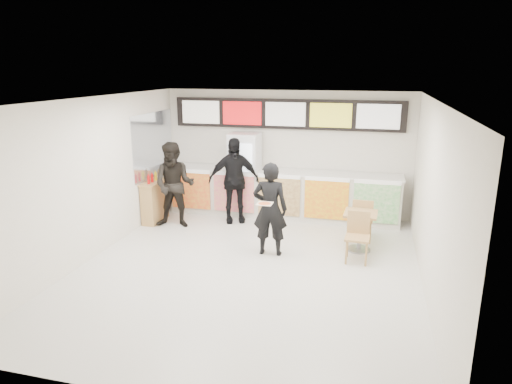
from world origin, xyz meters
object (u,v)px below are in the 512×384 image
(customer_main, at_px, (270,209))
(drinks_fridge, at_px, (245,174))
(customer_left, at_px, (175,185))
(service_counter, at_px, (282,194))
(cafe_table, at_px, (360,224))
(customer_mid, at_px, (234,180))
(condiment_ledge, at_px, (155,201))

(customer_main, bearing_deg, drinks_fridge, -67.71)
(drinks_fridge, xyz_separation_m, customer_left, (-1.26, -1.31, -0.03))
(service_counter, bearing_deg, cafe_table, -41.86)
(drinks_fridge, distance_m, cafe_table, 3.35)
(customer_left, xyz_separation_m, customer_mid, (1.17, 0.68, 0.02))
(service_counter, relative_size, customer_left, 2.87)
(customer_left, relative_size, cafe_table, 1.21)
(customer_mid, relative_size, cafe_table, 1.24)
(cafe_table, distance_m, condiment_ledge, 4.76)
(cafe_table, bearing_deg, customer_mid, 162.31)
(customer_mid, height_order, cafe_table, customer_mid)
(customer_main, bearing_deg, cafe_table, -164.14)
(customer_mid, height_order, condiment_ledge, customer_mid)
(customer_mid, relative_size, condiment_ledge, 1.73)
(customer_left, xyz_separation_m, cafe_table, (4.10, -0.41, -0.43))
(customer_main, bearing_deg, customer_mid, -57.90)
(customer_mid, bearing_deg, service_counter, 7.07)
(customer_mid, bearing_deg, customer_main, -77.77)
(customer_left, height_order, cafe_table, customer_left)
(drinks_fridge, relative_size, customer_mid, 1.01)
(cafe_table, bearing_deg, service_counter, 140.87)
(customer_left, distance_m, customer_mid, 1.36)
(drinks_fridge, bearing_deg, customer_mid, -97.78)
(condiment_ledge, bearing_deg, service_counter, 20.99)
(customer_left, relative_size, customer_mid, 0.98)
(drinks_fridge, xyz_separation_m, customer_main, (1.16, -2.33, -0.09))
(condiment_ledge, bearing_deg, cafe_table, -7.51)
(drinks_fridge, distance_m, customer_main, 2.61)
(service_counter, xyz_separation_m, customer_main, (0.23, -2.32, 0.34))
(customer_main, bearing_deg, service_counter, -88.60)
(customer_main, distance_m, condiment_ledge, 3.31)
(service_counter, height_order, cafe_table, service_counter)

